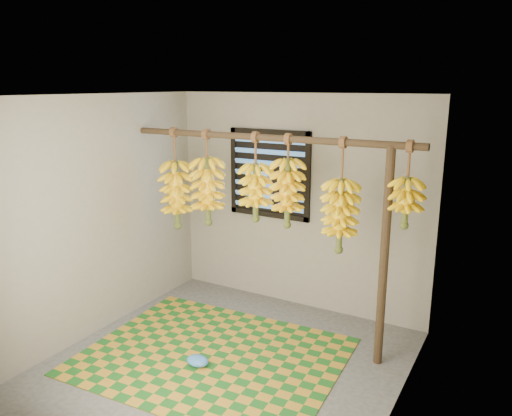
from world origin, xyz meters
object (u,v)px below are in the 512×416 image
Objects in this scene: woven_mat at (212,356)px; plastic_bag at (198,361)px; support_post at (384,260)px; banana_bunch_b at (208,191)px; banana_bunch_e at (340,216)px; banana_bunch_f at (406,202)px; banana_bunch_d at (288,193)px; banana_bunch_a at (177,195)px; banana_bunch_c at (256,192)px.

plastic_bag reaches higher than woven_mat.
woven_mat is 0.21m from plastic_bag.
banana_bunch_b is (-1.86, 0.00, 0.41)m from support_post.
banana_bunch_b is 1.44m from banana_bunch_e.
support_post is at bearing 180.00° from banana_bunch_f.
banana_bunch_d and banana_bunch_f have the same top height.
banana_bunch_b is at bearing 180.00° from banana_bunch_f.
support_post is 1.90m from plastic_bag.
woven_mat is at bearing -54.48° from banana_bunch_b.
banana_bunch_a is 1.24× the size of banana_bunch_c.
banana_bunch_a is at bearing 180.00° from support_post.
support_post is 0.86× the size of woven_mat.
banana_bunch_b is (-0.45, 0.87, 1.36)m from plastic_bag.
banana_bunch_d is at bearing 180.00° from banana_bunch_f.
banana_bunch_f is at bearing -0.00° from banana_bunch_b.
plastic_bag is 1.74m from banana_bunch_d.
banana_bunch_c is (0.11, 0.87, 1.41)m from plastic_bag.
plastic_bag is at bearing -96.64° from woven_mat.
banana_bunch_e and banana_bunch_f have the same top height.
banana_bunch_d is (0.34, -0.00, 0.03)m from banana_bunch_c.
banana_bunch_b is at bearing 125.52° from woven_mat.
woven_mat is at bearing -156.38° from banana_bunch_f.
woven_mat is (-1.38, -0.67, -0.99)m from support_post.
banana_bunch_f reaches higher than plastic_bag.
banana_bunch_b and banana_bunch_e have the same top height.
support_post is at bearing 31.86° from plastic_bag.
woven_mat is at bearing -37.03° from banana_bunch_a.
plastic_bag is (-0.02, -0.20, 0.05)m from woven_mat.
banana_bunch_c and banana_bunch_d have the same top height.
banana_bunch_d is 0.85× the size of banana_bunch_e.
banana_bunch_e is (0.87, -0.00, -0.13)m from banana_bunch_c.
banana_bunch_b is at bearing 117.50° from plastic_bag.
banana_bunch_d is at bearing 0.00° from banana_bunch_a.
support_post is at bearing 0.00° from banana_bunch_d.
banana_bunch_f is (1.09, -0.00, 0.04)m from banana_bunch_d.
support_post is 9.14× the size of plastic_bag.
banana_bunch_c is at bearing 180.00° from banana_bunch_d.
banana_bunch_e is at bearing 34.86° from woven_mat.
support_post is 2.03× the size of banana_bunch_b.
support_post is 2.30× the size of banana_bunch_c.
woven_mat is 1.77m from banana_bunch_e.
banana_bunch_c is at bearing 0.00° from banana_bunch_a.
banana_bunch_c is (0.57, 0.00, 0.05)m from banana_bunch_b.
banana_bunch_e is at bearing -0.00° from banana_bunch_c.
banana_bunch_c is 1.44m from banana_bunch_f.
banana_bunch_d is at bearing 180.00° from support_post.
banana_bunch_c is at bearing 180.00° from support_post.
banana_bunch_a reaches higher than plastic_bag.
plastic_bag is 0.25× the size of banana_bunch_c.
banana_bunch_f is (0.15, -0.00, 0.53)m from support_post.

